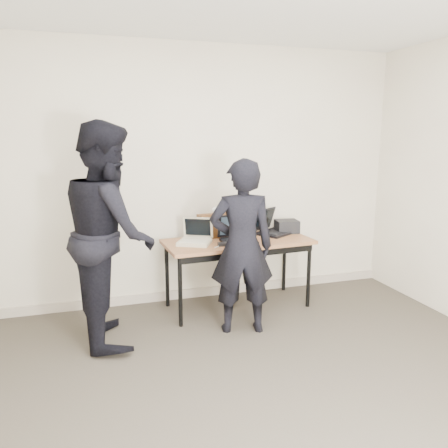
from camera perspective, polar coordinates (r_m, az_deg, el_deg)
name	(u,v)px	position (r m, az deg, el deg)	size (l,w,h in m)	color
room	(289,211)	(2.55, 8.42, 1.66)	(4.60, 4.60, 2.80)	#403A30
desk	(238,246)	(4.48, 1.89, -2.88)	(1.54, 0.74, 0.72)	brown
laptop_beige	(195,238)	(4.34, -3.77, -1.90)	(0.41, 0.41, 0.25)	#BFB698
laptop_center	(237,235)	(4.43, 1.71, -1.49)	(0.34, 0.33, 0.26)	black
laptop_right	(271,228)	(4.79, 6.19, -0.52)	(0.49, 0.49, 0.27)	black
leather_satchel	(215,225)	(4.60, -1.13, -0.11)	(0.38, 0.21, 0.25)	#583317
tissue	(218,210)	(4.58, -0.80, 1.84)	(0.13, 0.10, 0.08)	white
equipment_box	(287,226)	(4.86, 8.20, -0.30)	(0.24, 0.20, 0.14)	black
power_brick	(223,244)	(4.24, -0.19, -2.66)	(0.09, 0.06, 0.03)	black
cables	(248,239)	(4.53, 3.16, -1.92)	(0.89, 0.51, 0.01)	silver
person_typist	(242,247)	(3.92, 2.32, -3.05)	(0.58, 0.38, 1.59)	black
person_observer	(110,233)	(3.87, -14.71, -1.19)	(0.92, 0.72, 1.90)	black
baseboard	(199,292)	(4.95, -3.28, -8.89)	(4.50, 0.03, 0.10)	#B5A796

